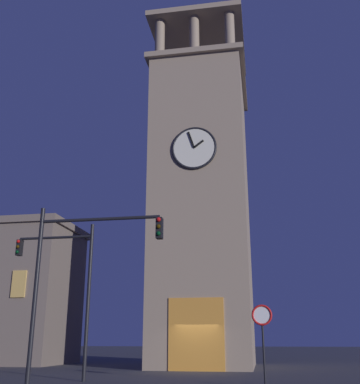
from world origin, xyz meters
The scene contains 5 objects.
ground_plane centered at (0.00, 0.00, 0.00)m, with size 200.00×200.00×0.00m, color #424247.
clocktower centered at (0.05, -4.66, 10.79)m, with size 6.82×9.29×27.63m.
traffic_signal_near centered at (4.93, 6.91, 4.42)m, with size 3.74×0.41×6.78m.
traffic_signal_far centered at (2.71, 11.32, 4.25)m, with size 4.65×0.41×6.36m.
no_horn_sign centered at (-3.70, 8.41, 2.32)m, with size 0.78×0.14×2.96m.
Camera 1 is at (-3.74, 26.91, 1.68)m, focal length 43.45 mm.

